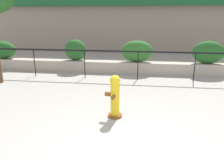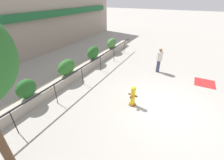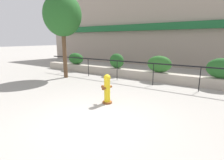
{
  "view_description": "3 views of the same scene",
  "coord_description": "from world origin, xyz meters",
  "px_view_note": "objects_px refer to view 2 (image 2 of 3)",
  "views": [
    {
      "loc": [
        0.07,
        -3.52,
        2.44
      ],
      "look_at": [
        -0.75,
        2.81,
        0.56
      ],
      "focal_mm": 35.0,
      "sensor_mm": 36.0,
      "label": 1
    },
    {
      "loc": [
        -6.28,
        -0.36,
        4.83
      ],
      "look_at": [
        -0.01,
        2.87,
        0.82
      ],
      "focal_mm": 24.0,
      "sensor_mm": 36.0,
      "label": 2
    },
    {
      "loc": [
        2.93,
        -3.57,
        2.28
      ],
      "look_at": [
        -1.2,
        2.88,
        0.51
      ],
      "focal_mm": 28.0,
      "sensor_mm": 36.0,
      "label": 3
    }
  ],
  "objects_px": {
    "hedge_bush_3": "(93,53)",
    "hedge_bush_4": "(112,43)",
    "hedge_bush_2": "(67,67)",
    "pedestrian": "(159,59)",
    "hedge_bush_1": "(26,89)",
    "fire_hydrant": "(133,96)"
  },
  "relations": [
    {
      "from": "pedestrian",
      "to": "fire_hydrant",
      "type": "bearing_deg",
      "value": 176.32
    },
    {
      "from": "hedge_bush_2",
      "to": "pedestrian",
      "type": "bearing_deg",
      "value": -50.67
    },
    {
      "from": "hedge_bush_1",
      "to": "hedge_bush_3",
      "type": "relative_size",
      "value": 0.76
    },
    {
      "from": "hedge_bush_3",
      "to": "pedestrian",
      "type": "relative_size",
      "value": 0.75
    },
    {
      "from": "hedge_bush_1",
      "to": "fire_hydrant",
      "type": "height_order",
      "value": "hedge_bush_1"
    },
    {
      "from": "hedge_bush_2",
      "to": "hedge_bush_4",
      "type": "distance_m",
      "value": 6.09
    },
    {
      "from": "hedge_bush_3",
      "to": "hedge_bush_2",
      "type": "bearing_deg",
      "value": 180.0
    },
    {
      "from": "hedge_bush_4",
      "to": "fire_hydrant",
      "type": "xyz_separation_m",
      "value": [
        -6.53,
        -4.53,
        -0.39
      ]
    },
    {
      "from": "hedge_bush_4",
      "to": "pedestrian",
      "type": "xyz_separation_m",
      "value": [
        -2.14,
        -4.82,
        0.04
      ]
    },
    {
      "from": "hedge_bush_1",
      "to": "hedge_bush_4",
      "type": "xyz_separation_m",
      "value": [
        8.86,
        0.0,
        -0.02
      ]
    },
    {
      "from": "hedge_bush_1",
      "to": "fire_hydrant",
      "type": "relative_size",
      "value": 0.92
    },
    {
      "from": "fire_hydrant",
      "to": "pedestrian",
      "type": "bearing_deg",
      "value": -3.68
    },
    {
      "from": "hedge_bush_2",
      "to": "fire_hydrant",
      "type": "bearing_deg",
      "value": -95.6
    },
    {
      "from": "hedge_bush_3",
      "to": "hedge_bush_4",
      "type": "xyz_separation_m",
      "value": [
        3.13,
        0.0,
        -0.03
      ]
    },
    {
      "from": "hedge_bush_2",
      "to": "pedestrian",
      "type": "relative_size",
      "value": 0.79
    },
    {
      "from": "pedestrian",
      "to": "hedge_bush_1",
      "type": "bearing_deg",
      "value": 144.36
    },
    {
      "from": "hedge_bush_1",
      "to": "hedge_bush_3",
      "type": "height_order",
      "value": "hedge_bush_3"
    },
    {
      "from": "hedge_bush_1",
      "to": "hedge_bush_3",
      "type": "distance_m",
      "value": 5.73
    },
    {
      "from": "hedge_bush_4",
      "to": "hedge_bush_3",
      "type": "bearing_deg",
      "value": 180.0
    },
    {
      "from": "hedge_bush_4",
      "to": "fire_hydrant",
      "type": "relative_size",
      "value": 1.23
    },
    {
      "from": "fire_hydrant",
      "to": "pedestrian",
      "type": "height_order",
      "value": "pedestrian"
    },
    {
      "from": "hedge_bush_3",
      "to": "hedge_bush_4",
      "type": "relative_size",
      "value": 0.98
    }
  ]
}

